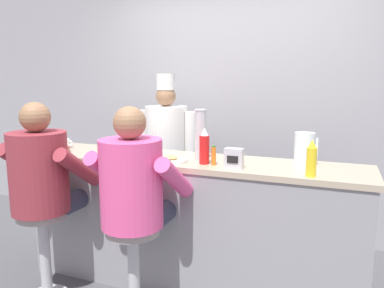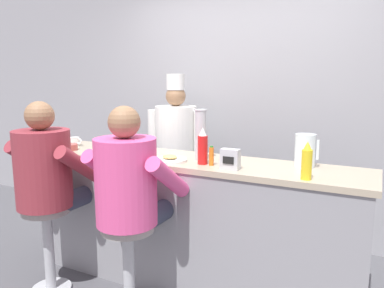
{
  "view_description": "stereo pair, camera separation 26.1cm",
  "coord_description": "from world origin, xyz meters",
  "views": [
    {
      "loc": [
        1.02,
        -2.26,
        1.59
      ],
      "look_at": [
        0.04,
        0.25,
        1.12
      ],
      "focal_mm": 35.0,
      "sensor_mm": 36.0,
      "label": 1
    },
    {
      "loc": [
        1.25,
        -2.15,
        1.59
      ],
      "look_at": [
        0.04,
        0.25,
        1.12
      ],
      "focal_mm": 35.0,
      "sensor_mm": 36.0,
      "label": 2
    }
  ],
  "objects": [
    {
      "name": "cereal_bowl",
      "position": [
        -1.07,
        0.13,
        1.03
      ],
      "size": [
        0.16,
        0.16,
        0.05
      ],
      "color": "#B24C47",
      "rests_on": "diner_counter"
    },
    {
      "name": "breakfast_plate",
      "position": [
        -0.09,
        0.14,
        1.01
      ],
      "size": [
        0.25,
        0.25,
        0.05
      ],
      "color": "white",
      "rests_on": "diner_counter"
    },
    {
      "name": "napkin_dispenser_chrome",
      "position": [
        0.39,
        0.11,
        1.07
      ],
      "size": [
        0.12,
        0.07,
        0.14
      ],
      "color": "silver",
      "rests_on": "diner_counter"
    },
    {
      "name": "wall_back",
      "position": [
        0.0,
        1.49,
        1.35
      ],
      "size": [
        10.0,
        0.06,
        2.7
      ],
      "color": "#99999E",
      "rests_on": "ground_plane"
    },
    {
      "name": "diner_counter",
      "position": [
        0.0,
        0.28,
        0.5
      ],
      "size": [
        2.58,
        0.56,
        1.0
      ],
      "color": "gray",
      "rests_on": "ground_plane"
    },
    {
      "name": "diner_seated_pink",
      "position": [
        -0.16,
        -0.26,
        0.9
      ],
      "size": [
        0.6,
        0.59,
        1.43
      ],
      "color": "#B2B5BA",
      "rests_on": "ground_plane"
    },
    {
      "name": "diner_seated_maroon",
      "position": [
        -0.89,
        -0.26,
        0.9
      ],
      "size": [
        0.6,
        0.6,
        1.44
      ],
      "color": "#B2B5BA",
      "rests_on": "ground_plane"
    },
    {
      "name": "hot_sauce_bottle_orange",
      "position": [
        0.24,
        0.16,
        1.07
      ],
      "size": [
        0.03,
        0.03,
        0.14
      ],
      "color": "orange",
      "rests_on": "diner_counter"
    },
    {
      "name": "water_pitcher_clear",
      "position": [
        0.82,
        0.41,
        1.11
      ],
      "size": [
        0.16,
        0.14,
        0.22
      ],
      "color": "silver",
      "rests_on": "diner_counter"
    },
    {
      "name": "mustard_bottle_yellow",
      "position": [
        0.89,
        0.08,
        1.11
      ],
      "size": [
        0.06,
        0.06,
        0.23
      ],
      "color": "yellow",
      "rests_on": "diner_counter"
    },
    {
      "name": "cup_stack_steel",
      "position": [
        0.09,
        0.29,
        1.19
      ],
      "size": [
        0.09,
        0.09,
        0.37
      ],
      "color": "#B7BABF",
      "rests_on": "diner_counter"
    },
    {
      "name": "ketchup_bottle_red",
      "position": [
        0.16,
        0.17,
        1.12
      ],
      "size": [
        0.07,
        0.07,
        0.26
      ],
      "color": "red",
      "rests_on": "diner_counter"
    },
    {
      "name": "cook_in_whites_near",
      "position": [
        -0.55,
        1.07,
        0.9
      ],
      "size": [
        0.64,
        0.41,
        1.64
      ],
      "color": "#232328",
      "rests_on": "ground_plane"
    },
    {
      "name": "coffee_mug_white",
      "position": [
        -1.17,
        0.32,
        1.04
      ],
      "size": [
        0.13,
        0.08,
        0.08
      ],
      "color": "white",
      "rests_on": "diner_counter"
    }
  ]
}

